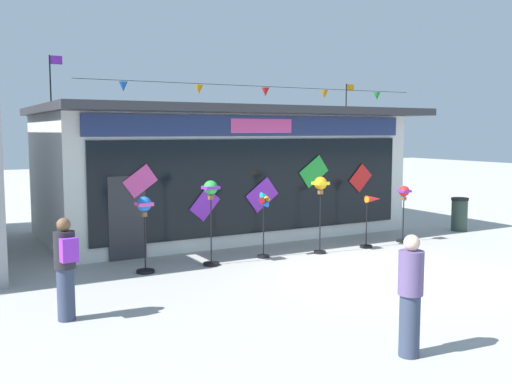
{
  "coord_description": "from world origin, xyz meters",
  "views": [
    {
      "loc": [
        -8.29,
        -9.4,
        3.06
      ],
      "look_at": [
        -1.11,
        3.43,
        1.51
      ],
      "focal_mm": 40.68,
      "sensor_mm": 36.0,
      "label": 1
    }
  ],
  "objects_px": {
    "wind_spinner_right": "(371,212)",
    "wind_spinner_far_right": "(404,202)",
    "wind_spinner_left": "(211,201)",
    "person_mid_plaza": "(65,267)",
    "kite_shop_building": "(220,170)",
    "wind_spinner_center_right": "(320,192)",
    "person_near_camera": "(410,295)",
    "wind_spinner_far_left": "(144,217)",
    "trash_bin": "(459,214)",
    "wind_spinner_center_left": "(264,214)"
  },
  "relations": [
    {
      "from": "wind_spinner_left",
      "to": "wind_spinner_center_right",
      "type": "bearing_deg",
      "value": -3.0
    },
    {
      "from": "kite_shop_building",
      "to": "wind_spinner_center_left",
      "type": "bearing_deg",
      "value": -100.44
    },
    {
      "from": "wind_spinner_center_right",
      "to": "person_mid_plaza",
      "type": "height_order",
      "value": "wind_spinner_center_right"
    },
    {
      "from": "person_mid_plaza",
      "to": "wind_spinner_far_left",
      "type": "bearing_deg",
      "value": -140.57
    },
    {
      "from": "kite_shop_building",
      "to": "trash_bin",
      "type": "height_order",
      "value": "kite_shop_building"
    },
    {
      "from": "wind_spinner_left",
      "to": "person_mid_plaza",
      "type": "height_order",
      "value": "wind_spinner_left"
    },
    {
      "from": "wind_spinner_right",
      "to": "trash_bin",
      "type": "relative_size",
      "value": 1.35
    },
    {
      "from": "wind_spinner_right",
      "to": "person_mid_plaza",
      "type": "relative_size",
      "value": 0.82
    },
    {
      "from": "person_near_camera",
      "to": "person_mid_plaza",
      "type": "relative_size",
      "value": 1.0
    },
    {
      "from": "wind_spinner_center_right",
      "to": "person_near_camera",
      "type": "relative_size",
      "value": 1.15
    },
    {
      "from": "wind_spinner_left",
      "to": "wind_spinner_center_left",
      "type": "bearing_deg",
      "value": 2.84
    },
    {
      "from": "wind_spinner_center_left",
      "to": "kite_shop_building",
      "type": "bearing_deg",
      "value": 79.56
    },
    {
      "from": "wind_spinner_left",
      "to": "wind_spinner_center_right",
      "type": "xyz_separation_m",
      "value": [
        2.92,
        -0.15,
        0.07
      ]
    },
    {
      "from": "wind_spinner_far_left",
      "to": "trash_bin",
      "type": "distance_m",
      "value": 10.2
    },
    {
      "from": "wind_spinner_center_left",
      "to": "wind_spinner_right",
      "type": "relative_size",
      "value": 1.17
    },
    {
      "from": "kite_shop_building",
      "to": "person_mid_plaza",
      "type": "distance_m",
      "value": 8.75
    },
    {
      "from": "wind_spinner_left",
      "to": "wind_spinner_center_right",
      "type": "relative_size",
      "value": 1.01
    },
    {
      "from": "wind_spinner_far_right",
      "to": "trash_bin",
      "type": "bearing_deg",
      "value": 10.39
    },
    {
      "from": "wind_spinner_center_right",
      "to": "wind_spinner_far_right",
      "type": "xyz_separation_m",
      "value": [
        2.9,
        0.12,
        -0.43
      ]
    },
    {
      "from": "kite_shop_building",
      "to": "person_mid_plaza",
      "type": "height_order",
      "value": "kite_shop_building"
    },
    {
      "from": "wind_spinner_center_left",
      "to": "person_mid_plaza",
      "type": "xyz_separation_m",
      "value": [
        -5.11,
        -2.47,
        -0.19
      ]
    },
    {
      "from": "wind_spinner_far_right",
      "to": "wind_spinner_right",
      "type": "bearing_deg",
      "value": -174.14
    },
    {
      "from": "wind_spinner_far_left",
      "to": "wind_spinner_center_right",
      "type": "xyz_separation_m",
      "value": [
        4.47,
        -0.21,
        0.33
      ]
    },
    {
      "from": "wind_spinner_far_right",
      "to": "person_mid_plaza",
      "type": "distance_m",
      "value": 9.79
    },
    {
      "from": "person_near_camera",
      "to": "wind_spinner_left",
      "type": "bearing_deg",
      "value": -101.11
    },
    {
      "from": "person_near_camera",
      "to": "person_mid_plaza",
      "type": "distance_m",
      "value": 5.36
    },
    {
      "from": "kite_shop_building",
      "to": "wind_spinner_left",
      "type": "height_order",
      "value": "kite_shop_building"
    },
    {
      "from": "wind_spinner_left",
      "to": "person_mid_plaza",
      "type": "distance_m",
      "value": 4.43
    },
    {
      "from": "kite_shop_building",
      "to": "wind_spinner_center_left",
      "type": "relative_size",
      "value": 6.59
    },
    {
      "from": "kite_shop_building",
      "to": "person_near_camera",
      "type": "distance_m",
      "value": 10.52
    },
    {
      "from": "wind_spinner_center_left",
      "to": "person_near_camera",
      "type": "height_order",
      "value": "person_near_camera"
    },
    {
      "from": "wind_spinner_left",
      "to": "wind_spinner_right",
      "type": "distance_m",
      "value": 4.58
    },
    {
      "from": "wind_spinner_center_right",
      "to": "wind_spinner_right",
      "type": "distance_m",
      "value": 1.74
    },
    {
      "from": "kite_shop_building",
      "to": "wind_spinner_center_right",
      "type": "bearing_deg",
      "value": -79.78
    },
    {
      "from": "wind_spinner_far_left",
      "to": "trash_bin",
      "type": "bearing_deg",
      "value": 2.42
    },
    {
      "from": "wind_spinner_right",
      "to": "person_mid_plaza",
      "type": "xyz_separation_m",
      "value": [
        -8.23,
        -2.24,
        -0.03
      ]
    },
    {
      "from": "wind_spinner_far_left",
      "to": "wind_spinner_right",
      "type": "xyz_separation_m",
      "value": [
        6.09,
        -0.21,
        -0.29
      ]
    },
    {
      "from": "wind_spinner_far_left",
      "to": "wind_spinner_far_right",
      "type": "relative_size",
      "value": 1.07
    },
    {
      "from": "wind_spinner_center_left",
      "to": "trash_bin",
      "type": "xyz_separation_m",
      "value": [
        7.18,
        0.41,
        -0.57
      ]
    },
    {
      "from": "wind_spinner_far_left",
      "to": "wind_spinner_left",
      "type": "height_order",
      "value": "wind_spinner_left"
    },
    {
      "from": "wind_spinner_far_left",
      "to": "trash_bin",
      "type": "relative_size",
      "value": 1.63
    },
    {
      "from": "wind_spinner_right",
      "to": "wind_spinner_far_right",
      "type": "xyz_separation_m",
      "value": [
        1.27,
        0.13,
        0.19
      ]
    },
    {
      "from": "wind_spinner_left",
      "to": "trash_bin",
      "type": "height_order",
      "value": "wind_spinner_left"
    },
    {
      "from": "trash_bin",
      "to": "kite_shop_building",
      "type": "bearing_deg",
      "value": 151.12
    },
    {
      "from": "kite_shop_building",
      "to": "wind_spinner_far_left",
      "type": "height_order",
      "value": "kite_shop_building"
    },
    {
      "from": "kite_shop_building",
      "to": "wind_spinner_right",
      "type": "relative_size",
      "value": 7.69
    },
    {
      "from": "wind_spinner_center_left",
      "to": "wind_spinner_far_right",
      "type": "height_order",
      "value": "wind_spinner_center_left"
    },
    {
      "from": "wind_spinner_left",
      "to": "wind_spinner_center_left",
      "type": "xyz_separation_m",
      "value": [
        1.43,
        0.07,
        -0.39
      ]
    },
    {
      "from": "wind_spinner_left",
      "to": "person_mid_plaza",
      "type": "relative_size",
      "value": 1.16
    },
    {
      "from": "trash_bin",
      "to": "wind_spinner_far_left",
      "type": "bearing_deg",
      "value": -177.58
    }
  ]
}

